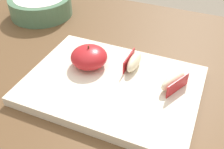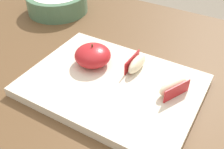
{
  "view_description": "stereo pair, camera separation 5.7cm",
  "coord_description": "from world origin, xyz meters",
  "px_view_note": "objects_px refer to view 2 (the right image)",
  "views": [
    {
      "loc": [
        0.13,
        -0.44,
        1.17
      ],
      "look_at": [
        -0.04,
        -0.03,
        0.81
      ],
      "focal_mm": 42.43,
      "sensor_mm": 36.0,
      "label": 1
    },
    {
      "loc": [
        0.18,
        -0.41,
        1.17
      ],
      "look_at": [
        -0.04,
        -0.03,
        0.81
      ],
      "focal_mm": 42.43,
      "sensor_mm": 36.0,
      "label": 2
    }
  ],
  "objects_px": {
    "apple_wedge_front": "(173,88)",
    "apple_half_skin_up": "(94,54)",
    "ceramic_fruit_bowl": "(57,2)",
    "apple_wedge_back": "(137,64)",
    "cutting_board": "(112,85)"
  },
  "relations": [
    {
      "from": "apple_wedge_front",
      "to": "apple_half_skin_up",
      "type": "bearing_deg",
      "value": 177.35
    },
    {
      "from": "apple_wedge_front",
      "to": "ceramic_fruit_bowl",
      "type": "distance_m",
      "value": 0.53
    },
    {
      "from": "apple_wedge_front",
      "to": "ceramic_fruit_bowl",
      "type": "relative_size",
      "value": 0.38
    },
    {
      "from": "apple_half_skin_up",
      "to": "apple_wedge_back",
      "type": "distance_m",
      "value": 0.1
    },
    {
      "from": "cutting_board",
      "to": "apple_wedge_back",
      "type": "xyz_separation_m",
      "value": [
        0.03,
        0.07,
        0.03
      ]
    },
    {
      "from": "apple_half_skin_up",
      "to": "ceramic_fruit_bowl",
      "type": "height_order",
      "value": "apple_half_skin_up"
    },
    {
      "from": "apple_wedge_front",
      "to": "cutting_board",
      "type": "bearing_deg",
      "value": -166.44
    },
    {
      "from": "cutting_board",
      "to": "ceramic_fruit_bowl",
      "type": "distance_m",
      "value": 0.43
    },
    {
      "from": "cutting_board",
      "to": "apple_half_skin_up",
      "type": "relative_size",
      "value": 4.4
    },
    {
      "from": "apple_half_skin_up",
      "to": "apple_wedge_front",
      "type": "xyz_separation_m",
      "value": [
        0.2,
        -0.01,
        -0.01
      ]
    },
    {
      "from": "apple_wedge_front",
      "to": "ceramic_fruit_bowl",
      "type": "height_order",
      "value": "ceramic_fruit_bowl"
    },
    {
      "from": "apple_half_skin_up",
      "to": "ceramic_fruit_bowl",
      "type": "relative_size",
      "value": 0.43
    },
    {
      "from": "cutting_board",
      "to": "ceramic_fruit_bowl",
      "type": "relative_size",
      "value": 1.89
    },
    {
      "from": "apple_half_skin_up",
      "to": "apple_wedge_front",
      "type": "relative_size",
      "value": 1.13
    },
    {
      "from": "cutting_board",
      "to": "apple_wedge_back",
      "type": "distance_m",
      "value": 0.08
    }
  ]
}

